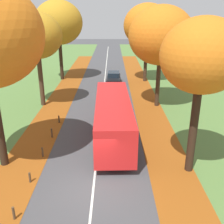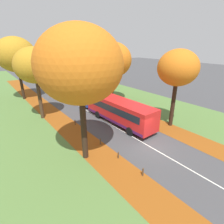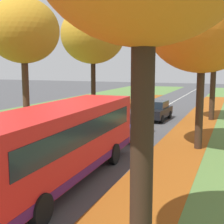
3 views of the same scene
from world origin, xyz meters
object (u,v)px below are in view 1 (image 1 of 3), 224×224
bollard_fifth (59,119)px  tree_left_near (36,36)px  tree_right_near (161,36)px  bollard_nearest (14,213)px  car_blue_lead (112,94)px  tree_right_mid (147,26)px  tree_left_mid (58,23)px  bus (113,117)px  bollard_second (30,178)px  tree_right_nearest (202,57)px  car_black_following (114,78)px  bollard_fourth (52,133)px  bollard_third (42,152)px

bollard_fifth → tree_left_near: bearing=118.4°
tree_right_near → bollard_fifth: (-9.12, -4.40, -6.55)m
bollard_nearest → car_blue_lead: 17.53m
tree_right_mid → bollard_nearest: tree_right_mid is taller
car_blue_lead → tree_left_near: bearing=-171.4°
tree_left_mid → bus: (7.10, -18.20, -5.86)m
bollard_second → bollard_fifth: size_ratio=0.95×
tree_right_nearest → bollard_nearest: (-9.19, -4.07, -6.47)m
tree_right_nearest → tree_right_mid: tree_right_mid is taller
tree_left_mid → tree_right_mid: (11.53, -0.99, -0.30)m
tree_right_near → car_black_following: bearing=117.7°
bollard_nearest → bollard_fourth: bearing=90.3°
tree_left_mid → bollard_nearest: size_ratio=15.25×
tree_left_near → car_blue_lead: size_ratio=2.13×
tree_right_mid → bollard_fourth: tree_right_mid is taller
tree_left_mid → bollard_fifth: 17.20m
tree_left_near → tree_right_near: (11.61, -0.21, 0.04)m
tree_right_nearest → bollard_second: bearing=-172.3°
tree_right_mid → bollard_second: 25.55m
tree_right_nearest → tree_right_mid: size_ratio=0.88×
bollard_third → car_blue_lead: size_ratio=0.16×
tree_left_near → tree_right_near: bearing=-1.0°
tree_left_near → bollard_third: size_ratio=13.62×
bollard_third → tree_right_mid: bearing=65.6°
tree_right_mid → car_blue_lead: 11.74m
tree_right_mid → bollard_second: bearing=-111.8°
tree_left_near → bollard_third: (2.47, -10.23, -6.50)m
tree_left_mid → bollard_fourth: 19.73m
bollard_nearest → bollard_second: bearing=91.7°
bollard_fourth → car_blue_lead: bearing=61.5°
bollard_third → car_blue_lead: bearing=67.7°
tree_right_near → car_blue_lead: size_ratio=2.27×
car_blue_lead → car_black_following: same height
bus → car_black_following: bearing=89.5°
tree_left_near → tree_right_mid: tree_right_mid is taller
tree_right_near → tree_right_mid: tree_right_mid is taller
bollard_nearest → bus: 9.71m
bollard_second → bollard_nearest: bearing=-88.3°
bollard_second → tree_left_near: bearing=100.7°
tree_right_nearest → bus: size_ratio=0.85×
bollard_nearest → bollard_second: bollard_nearest is taller
tree_right_mid → tree_right_near: bearing=-89.8°
tree_right_near → bollard_third: (-9.14, -10.02, -6.54)m
bollard_second → car_black_following: 21.65m
tree_right_mid → tree_right_nearest: bearing=-89.6°
tree_left_mid → bollard_third: bearing=-83.4°
tree_left_near → tree_right_mid: bearing=40.3°
tree_right_near → bollard_third: tree_right_near is taller
bollard_third → tree_right_near: bearing=47.6°
tree_right_mid → bus: 18.62m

